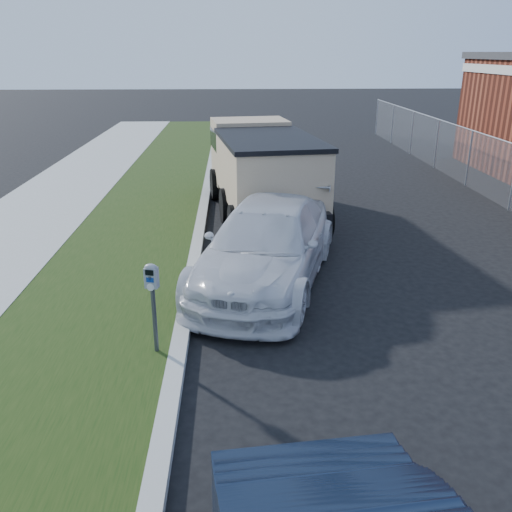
{
  "coord_description": "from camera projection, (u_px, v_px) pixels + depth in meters",
  "views": [
    {
      "loc": [
        -1.77,
        -7.41,
        4.19
      ],
      "look_at": [
        -1.4,
        1.0,
        1.0
      ],
      "focal_mm": 38.0,
      "sensor_mm": 36.0,
      "label": 1
    }
  ],
  "objects": [
    {
      "name": "ground",
      "position": [
        348.0,
        337.0,
        8.48
      ],
      "size": [
        120.0,
        120.0,
        0.0
      ],
      "primitive_type": "plane",
      "color": "black",
      "rests_on": "ground"
    },
    {
      "name": "parking_meter",
      "position": [
        152.0,
        289.0,
        7.5
      ],
      "size": [
        0.21,
        0.16,
        1.35
      ],
      "rotation": [
        0.0,
        0.0,
        -0.25
      ],
      "color": "#3F4247",
      "rests_on": "ground"
    },
    {
      "name": "white_wagon",
      "position": [
        267.0,
        244.0,
        10.34
      ],
      "size": [
        3.52,
        5.56,
        1.5
      ],
      "primitive_type": "imported",
      "rotation": [
        0.0,
        0.0,
        -0.3
      ],
      "color": "silver",
      "rests_on": "ground"
    },
    {
      "name": "streetside",
      "position": [
        31.0,
        287.0,
        10.1
      ],
      "size": [
        6.12,
        50.0,
        0.15
      ],
      "color": "#999991",
      "rests_on": "ground"
    },
    {
      "name": "dump_truck",
      "position": [
        261.0,
        166.0,
        14.55
      ],
      "size": [
        3.05,
        6.17,
        2.32
      ],
      "rotation": [
        0.0,
        0.0,
        0.14
      ],
      "color": "black",
      "rests_on": "ground"
    }
  ]
}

